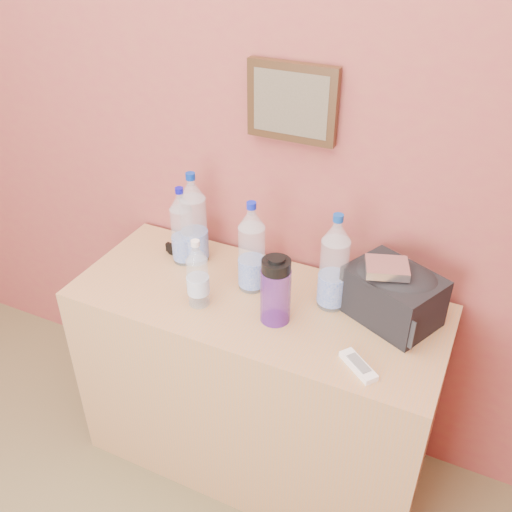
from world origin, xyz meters
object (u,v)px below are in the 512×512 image
(dresser, at_px, (256,383))
(pet_small, at_px, (198,277))
(foil_packet, at_px, (387,268))
(ac_remote, at_px, (358,366))
(pet_large_d, at_px, (252,251))
(sunglasses, at_px, (181,251))
(toiletry_bag, at_px, (393,293))
(pet_large_b, at_px, (194,223))
(pet_large_c, at_px, (334,267))
(pet_large_a, at_px, (182,230))
(nalgene_bottle, at_px, (276,290))

(dresser, height_order, pet_small, pet_small)
(foil_packet, bearing_deg, ac_remote, -89.31)
(pet_large_d, bearing_deg, foil_packet, 1.64)
(foil_packet, bearing_deg, dresser, -169.53)
(pet_large_d, xyz_separation_m, pet_small, (-0.12, -0.16, -0.04))
(sunglasses, distance_m, toiletry_bag, 0.81)
(pet_large_b, distance_m, ac_remote, 0.79)
(ac_remote, bearing_deg, pet_large_c, 161.78)
(pet_large_c, bearing_deg, pet_large_d, -175.01)
(ac_remote, bearing_deg, foil_packet, 128.25)
(pet_small, bearing_deg, pet_large_b, 122.69)
(pet_large_b, distance_m, sunglasses, 0.15)
(pet_large_c, bearing_deg, pet_small, -155.41)
(ac_remote, bearing_deg, pet_large_b, -164.77)
(pet_large_b, bearing_deg, toiletry_bag, -1.84)
(sunglasses, xyz_separation_m, foil_packet, (0.78, -0.06, 0.19))
(sunglasses, bearing_deg, dresser, -15.22)
(pet_large_a, bearing_deg, pet_large_c, -1.75)
(pet_large_c, bearing_deg, foil_packet, -3.97)
(pet_large_a, xyz_separation_m, foil_packet, (0.75, -0.03, 0.07))
(pet_large_a, relative_size, foil_packet, 2.33)
(pet_large_a, distance_m, sunglasses, 0.12)
(pet_large_c, height_order, foil_packet, pet_large_c)
(dresser, bearing_deg, sunglasses, 161.03)
(pet_large_c, height_order, pet_small, pet_large_c)
(pet_small, bearing_deg, toiletry_bag, 18.69)
(nalgene_bottle, bearing_deg, dresser, 146.38)
(pet_large_b, relative_size, foil_packet, 2.74)
(nalgene_bottle, height_order, ac_remote, nalgene_bottle)
(nalgene_bottle, bearing_deg, foil_packet, 24.38)
(nalgene_bottle, bearing_deg, pet_small, -172.88)
(ac_remote, bearing_deg, dresser, -164.73)
(ac_remote, xyz_separation_m, toiletry_bag, (0.02, 0.27, 0.09))
(pet_large_a, bearing_deg, dresser, -16.74)
(pet_large_c, bearing_deg, sunglasses, 175.92)
(pet_large_c, relative_size, sunglasses, 2.61)
(ac_remote, relative_size, toiletry_bag, 0.49)
(pet_large_b, bearing_deg, pet_small, -57.31)
(nalgene_bottle, relative_size, foil_packet, 1.84)
(pet_large_b, distance_m, toiletry_bag, 0.74)
(pet_large_a, relative_size, pet_small, 1.22)
(pet_large_c, xyz_separation_m, pet_large_d, (-0.28, -0.02, -0.00))
(sunglasses, bearing_deg, pet_large_a, -35.14)
(pet_large_c, relative_size, ac_remote, 2.51)
(pet_large_d, height_order, nalgene_bottle, pet_large_d)
(pet_large_a, bearing_deg, pet_large_d, -8.06)
(pet_large_a, xyz_separation_m, pet_large_c, (0.58, -0.02, 0.02))
(nalgene_bottle, distance_m, foil_packet, 0.35)
(ac_remote, bearing_deg, pet_large_d, -169.16)
(pet_large_a, xyz_separation_m, toiletry_bag, (0.77, 0.00, -0.04))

